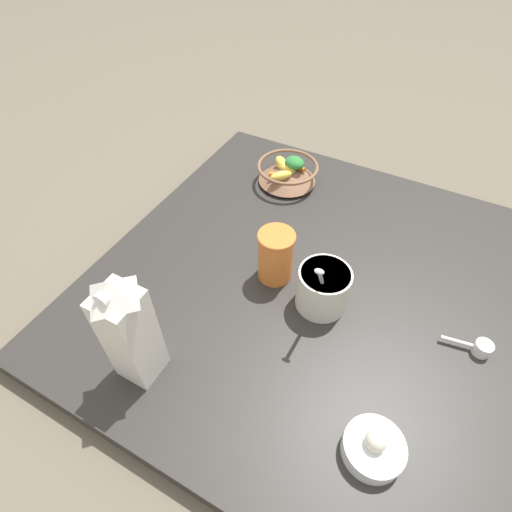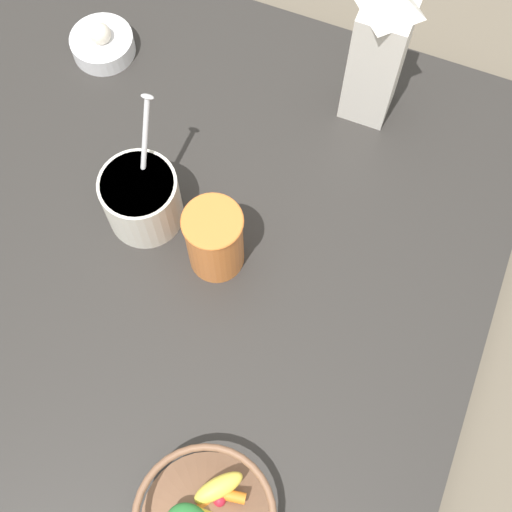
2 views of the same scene
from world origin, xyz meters
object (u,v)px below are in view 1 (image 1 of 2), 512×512
garlic_bowl (374,447)px  fruit_bowl (287,172)px  drinking_cup (276,255)px  yogurt_tub (323,287)px  milk_carton (128,330)px

garlic_bowl → fruit_bowl: bearing=126.0°
drinking_cup → garlic_bowl: bearing=-40.8°
yogurt_tub → fruit_bowl: bearing=124.8°
milk_carton → yogurt_tub: (0.26, 0.32, -0.08)m
yogurt_tub → garlic_bowl: (0.20, -0.26, -0.04)m
milk_carton → drinking_cup: milk_carton is taller
fruit_bowl → drinking_cup: 0.38m
milk_carton → yogurt_tub: 0.42m
fruit_bowl → drinking_cup: bearing=-69.3°
yogurt_tub → drinking_cup: 0.14m
fruit_bowl → yogurt_tub: yogurt_tub is taller
drinking_cup → yogurt_tub: bearing=-11.7°
garlic_bowl → milk_carton: bearing=-172.5°
garlic_bowl → yogurt_tub: bearing=127.7°
fruit_bowl → garlic_bowl: fruit_bowl is taller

